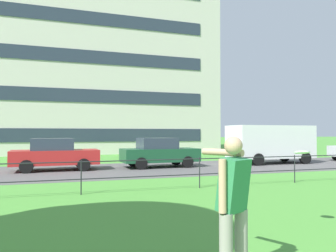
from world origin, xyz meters
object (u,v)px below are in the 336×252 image
object	(u,v)px
car_red_right	(55,154)
panel_van_far_right	(271,142)
frisbee	(302,152)
person_thrower	(233,202)
car_dark_green_left	(159,152)
apartment_building_background	(75,49)

from	to	relation	value
car_red_right	panel_van_far_right	distance (m)	12.12
frisbee	panel_van_far_right	xyz separation A→B (m)	(7.70, 11.65, -0.16)
frisbee	panel_van_far_right	world-z (taller)	panel_van_far_right
person_thrower	car_red_right	world-z (taller)	person_thrower
person_thrower	frisbee	world-z (taller)	person_thrower
person_thrower	car_red_right	distance (m)	13.32
person_thrower	panel_van_far_right	xyz separation A→B (m)	(9.90, 13.04, 0.33)
car_dark_green_left	apartment_building_background	size ratio (longest dim) A/B	0.15
person_thrower	car_dark_green_left	bearing A→B (deg)	77.07
car_dark_green_left	frisbee	bearing A→B (deg)	-93.86
car_red_right	car_dark_green_left	xyz separation A→B (m)	(5.20, -0.10, 0.00)
car_dark_green_left	panel_van_far_right	world-z (taller)	panel_van_far_right
frisbee	panel_van_far_right	distance (m)	13.97
car_red_right	car_dark_green_left	bearing A→B (deg)	-1.11
car_red_right	person_thrower	bearing A→B (deg)	-80.46
car_red_right	panel_van_far_right	bearing A→B (deg)	-0.48
car_dark_green_left	panel_van_far_right	size ratio (longest dim) A/B	0.81
frisbee	person_thrower	bearing A→B (deg)	-147.95
car_dark_green_left	car_red_right	bearing A→B (deg)	178.89
person_thrower	apartment_building_background	xyz separation A→B (m)	(-0.67, 29.57, 9.06)
panel_van_far_right	car_dark_green_left	bearing A→B (deg)	179.99
person_thrower	car_dark_green_left	world-z (taller)	person_thrower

